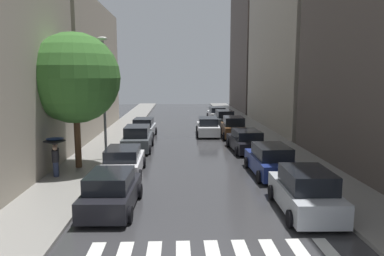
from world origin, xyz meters
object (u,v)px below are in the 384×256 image
(parked_car_left_second, at_px, (123,162))
(street_tree_left, at_px, (75,78))
(parked_car_left_fourth, at_px, (144,128))
(parked_car_right_sixth, at_px, (217,114))
(parked_car_left_nearest, at_px, (111,192))
(parked_car_right_fifth, at_px, (224,119))
(parked_car_right_nearest, at_px, (305,192))
(parked_car_left_third, at_px, (138,139))
(pedestrian_near_tree, at_px, (55,150))
(parked_car_right_third, at_px, (246,141))
(pedestrian_by_kerb, at_px, (55,149))
(parked_car_right_second, at_px, (271,161))
(parked_car_right_fourth, at_px, (233,128))
(car_midroad, at_px, (208,127))
(lamp_post_left, at_px, (104,90))

(parked_car_left_second, xyz_separation_m, street_tree_left, (-2.72, 1.18, 4.48))
(parked_car_left_fourth, bearing_deg, parked_car_right_sixth, -30.10)
(parked_car_left_nearest, bearing_deg, parked_car_left_fourth, 2.81)
(parked_car_left_fourth, xyz_separation_m, parked_car_right_fifth, (7.82, 6.02, 0.04))
(parked_car_right_nearest, bearing_deg, parked_car_right_fifth, 1.87)
(parked_car_left_third, bearing_deg, pedestrian_near_tree, 154.33)
(parked_car_left_nearest, relative_size, pedestrian_near_tree, 2.23)
(parked_car_left_fourth, distance_m, parked_car_right_third, 9.97)
(parked_car_left_third, height_order, pedestrian_by_kerb, pedestrian_by_kerb)
(parked_car_left_fourth, relative_size, parked_car_right_fifth, 0.92)
(parked_car_left_nearest, xyz_separation_m, parked_car_right_second, (7.70, 4.86, 0.03))
(parked_car_right_second, bearing_deg, parked_car_right_fourth, -0.14)
(parked_car_left_second, height_order, pedestrian_by_kerb, pedestrian_by_kerb)
(parked_car_right_second, relative_size, parked_car_right_fourth, 1.04)
(parked_car_left_fourth, bearing_deg, car_midroad, -80.71)
(parked_car_right_fifth, bearing_deg, parked_car_right_sixth, -0.97)
(parked_car_left_third, bearing_deg, parked_car_right_sixth, -23.58)
(parked_car_right_nearest, bearing_deg, parked_car_left_fourth, 25.46)
(parked_car_right_fourth, distance_m, pedestrian_near_tree, 16.72)
(parked_car_left_second, bearing_deg, car_midroad, -24.58)
(parked_car_right_fourth, xyz_separation_m, lamp_post_left, (-9.36, -8.44, 3.61))
(parked_car_right_nearest, distance_m, parked_car_right_third, 11.73)
(parked_car_left_fourth, bearing_deg, lamp_post_left, 172.26)
(parked_car_right_second, xyz_separation_m, pedestrian_by_kerb, (-11.46, 0.03, 0.74))
(parked_car_left_fourth, bearing_deg, street_tree_left, 168.24)
(parked_car_right_nearest, bearing_deg, parked_car_right_sixth, 1.97)
(parked_car_right_sixth, distance_m, lamp_post_left, 23.33)
(parked_car_left_third, distance_m, street_tree_left, 7.44)
(parked_car_right_second, xyz_separation_m, lamp_post_left, (-9.53, 3.60, 3.67))
(parked_car_left_fourth, height_order, pedestrian_near_tree, pedestrian_near_tree)
(parked_car_right_fifth, height_order, parked_car_right_sixth, parked_car_right_fifth)
(parked_car_left_third, xyz_separation_m, car_midroad, (5.61, 6.30, -0.07))
(parked_car_right_fourth, bearing_deg, parked_car_left_fourth, 88.75)
(parked_car_right_fourth, relative_size, parked_car_right_sixth, 0.91)
(parked_car_left_third, distance_m, parked_car_right_sixth, 19.38)
(parked_car_left_second, height_order, parked_car_right_nearest, parked_car_right_nearest)
(parked_car_right_nearest, height_order, parked_car_right_third, parked_car_right_nearest)
(pedestrian_by_kerb, bearing_deg, parked_car_left_nearest, -56.76)
(parked_car_left_fourth, height_order, parked_car_right_fourth, parked_car_right_fourth)
(parked_car_left_nearest, relative_size, parked_car_right_second, 0.91)
(parked_car_left_second, relative_size, street_tree_left, 0.58)
(parked_car_right_second, bearing_deg, pedestrian_by_kerb, 88.93)
(parked_car_left_fourth, relative_size, parked_car_right_second, 0.90)
(pedestrian_near_tree, relative_size, lamp_post_left, 0.25)
(parked_car_right_second, bearing_deg, lamp_post_left, 68.35)
(parked_car_left_nearest, height_order, lamp_post_left, lamp_post_left)
(parked_car_left_third, bearing_deg, parked_car_right_nearest, -147.68)
(pedestrian_near_tree, bearing_deg, parked_car_left_second, -167.46)
(parked_car_left_third, bearing_deg, parked_car_right_third, -94.67)
(parked_car_right_second, bearing_deg, parked_car_left_third, 48.02)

